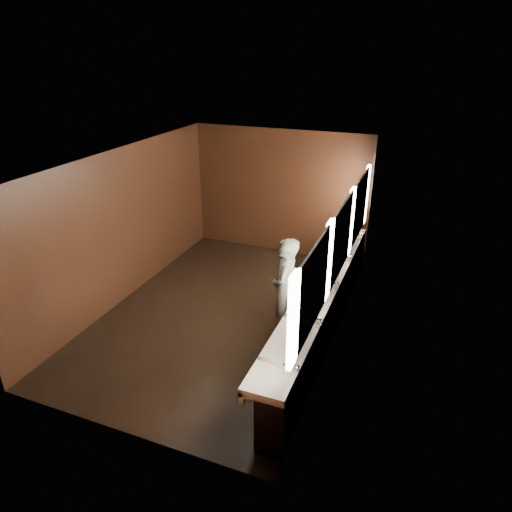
{
  "coord_description": "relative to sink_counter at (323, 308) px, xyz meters",
  "views": [
    {
      "loc": [
        3.1,
        -6.35,
        4.43
      ],
      "look_at": [
        0.61,
        0.0,
        1.24
      ],
      "focal_mm": 32.0,
      "sensor_mm": 36.0,
      "label": 1
    }
  ],
  "objects": [
    {
      "name": "mirror_band",
      "position": [
        0.19,
        -0.0,
        1.25
      ],
      "size": [
        0.06,
        5.03,
        1.15
      ],
      "color": "white",
      "rests_on": "wall_right"
    },
    {
      "name": "wall_back",
      "position": [
        -1.79,
        3.0,
        0.9
      ],
      "size": [
        4.0,
        0.02,
        2.8
      ],
      "primitive_type": "cube",
      "color": "black",
      "rests_on": "floor"
    },
    {
      "name": "sink_counter",
      "position": [
        0.0,
        0.0,
        0.0
      ],
      "size": [
        0.55,
        5.4,
        1.01
      ],
      "color": "black",
      "rests_on": "floor"
    },
    {
      "name": "wall_front",
      "position": [
        -1.79,
        -3.0,
        0.9
      ],
      "size": [
        4.0,
        0.02,
        2.8
      ],
      "primitive_type": "cube",
      "color": "black",
      "rests_on": "floor"
    },
    {
      "name": "ceiling",
      "position": [
        -1.79,
        0.0,
        2.3
      ],
      "size": [
        4.0,
        6.0,
        0.02
      ],
      "primitive_type": "cube",
      "color": "#2D2D2B",
      "rests_on": "wall_back"
    },
    {
      "name": "trash_bin",
      "position": [
        -0.22,
        -0.72,
        -0.21
      ],
      "size": [
        0.46,
        0.46,
        0.57
      ],
      "primitive_type": "cylinder",
      "rotation": [
        0.0,
        0.0,
        -0.32
      ],
      "color": "black",
      "rests_on": "floor"
    },
    {
      "name": "floor",
      "position": [
        -1.79,
        0.0,
        -0.5
      ],
      "size": [
        6.0,
        6.0,
        0.0
      ],
      "primitive_type": "plane",
      "color": "black",
      "rests_on": "ground"
    },
    {
      "name": "person",
      "position": [
        -0.6,
        -0.22,
        0.37
      ],
      "size": [
        0.49,
        0.67,
        1.72
      ],
      "primitive_type": "imported",
      "rotation": [
        0.0,
        0.0,
        -1.45
      ],
      "color": "#8FB6D6",
      "rests_on": "floor"
    },
    {
      "name": "wall_right",
      "position": [
        0.21,
        0.0,
        0.9
      ],
      "size": [
        0.02,
        6.0,
        2.8
      ],
      "primitive_type": "cube",
      "color": "black",
      "rests_on": "floor"
    },
    {
      "name": "wall_left",
      "position": [
        -3.79,
        0.0,
        0.9
      ],
      "size": [
        0.02,
        6.0,
        2.8
      ],
      "primitive_type": "cube",
      "color": "black",
      "rests_on": "floor"
    }
  ]
}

